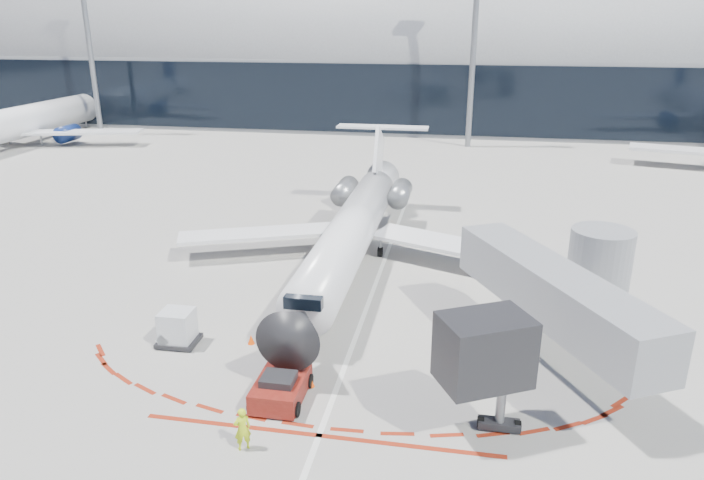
% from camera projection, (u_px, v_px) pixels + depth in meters
% --- Properties ---
extents(ground, '(260.00, 260.00, 0.00)m').
position_uv_depth(ground, '(367.00, 307.00, 34.53)').
color(ground, gray).
rests_on(ground, ground).
extents(apron_centerline, '(0.25, 40.00, 0.01)m').
position_uv_depth(apron_centerline, '(372.00, 292.00, 36.38)').
color(apron_centerline, silver).
rests_on(apron_centerline, ground).
extents(apron_stop_bar, '(14.00, 0.25, 0.01)m').
position_uv_depth(apron_stop_bar, '(319.00, 435.00, 23.86)').
color(apron_stop_bar, maroon).
rests_on(apron_stop_bar, ground).
extents(terminal_building, '(150.00, 24.15, 24.00)m').
position_uv_depth(terminal_building, '(438.00, 66.00, 91.97)').
color(terminal_building, gray).
rests_on(terminal_building, ground).
extents(jet_bridge, '(10.03, 15.20, 4.90)m').
position_uv_depth(jet_bridge, '(565.00, 292.00, 29.07)').
color(jet_bridge, gray).
rests_on(jet_bridge, ground).
extents(light_mast_west, '(0.70, 0.70, 25.00)m').
position_uv_depth(light_mast_west, '(89.00, 39.00, 82.58)').
color(light_mast_west, gray).
rests_on(light_mast_west, ground).
extents(light_mast_centre, '(0.70, 0.70, 25.00)m').
position_uv_depth(light_mast_centre, '(474.00, 42.00, 74.05)').
color(light_mast_centre, gray).
rests_on(light_mast_centre, ground).
extents(regional_jet, '(23.72, 29.25, 7.33)m').
position_uv_depth(regional_jet, '(354.00, 227.00, 40.11)').
color(regional_jet, white).
rests_on(regional_jet, ground).
extents(pushback_tug, '(2.10, 4.92, 1.28)m').
position_uv_depth(pushback_tug, '(281.00, 387.00, 25.98)').
color(pushback_tug, '#5D120D').
rests_on(pushback_tug, ground).
extents(ramp_worker, '(0.76, 0.70, 1.73)m').
position_uv_depth(ramp_worker, '(242.00, 429.00, 22.86)').
color(ramp_worker, '#BAD816').
rests_on(ramp_worker, ground).
extents(uld_container, '(1.91, 1.64, 1.76)m').
position_uv_depth(uld_container, '(178.00, 328.00, 30.32)').
color(uld_container, black).
rests_on(uld_container, ground).
extents(safety_cone_left, '(0.34, 0.34, 0.47)m').
position_uv_depth(safety_cone_left, '(251.00, 339.00, 30.54)').
color(safety_cone_left, '#FF4805').
rests_on(safety_cone_left, ground).
extents(safety_cone_right, '(0.37, 0.37, 0.52)m').
position_uv_depth(safety_cone_right, '(310.00, 381.00, 26.98)').
color(safety_cone_right, '#FF4805').
rests_on(safety_cone_right, ground).
extents(bg_airliner_0, '(34.88, 36.93, 11.28)m').
position_uv_depth(bg_airliner_0, '(24.00, 98.00, 78.48)').
color(bg_airliner_0, white).
rests_on(bg_airliner_0, ground).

